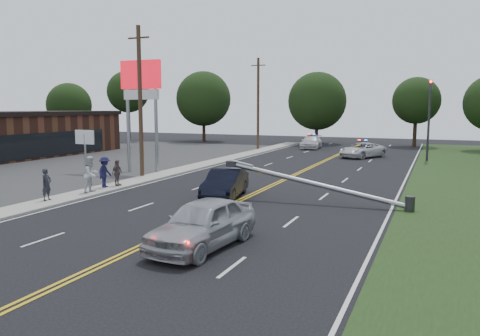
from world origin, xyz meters
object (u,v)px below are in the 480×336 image
at_px(bystander_b, 91,174).
at_px(emergency_a, 362,150).
at_px(utility_pole_mid, 140,101).
at_px(waiting_sedan, 203,223).
at_px(emergency_b, 311,142).
at_px(bystander_c, 105,172).
at_px(bystander_a, 47,184).
at_px(utility_pole_far, 258,104).
at_px(bystander_d, 117,173).
at_px(traffic_signal, 429,113).
at_px(fallen_streetlight, 325,186).
at_px(crashed_sedan, 225,183).
at_px(pylon_sign, 141,89).
at_px(small_sign, 85,141).

bearing_deg(bystander_b, emergency_a, -25.75).
distance_m(utility_pole_mid, waiting_sedan, 17.34).
bearing_deg(emergency_b, emergency_a, -53.76).
bearing_deg(bystander_c, bystander_a, 168.25).
height_order(utility_pole_far, bystander_b, utility_pole_far).
relative_size(utility_pole_far, emergency_a, 1.99).
height_order(bystander_a, bystander_d, bystander_a).
relative_size(utility_pole_mid, bystander_a, 6.29).
relative_size(waiting_sedan, emergency_b, 0.96).
relative_size(traffic_signal, fallen_streetlight, 0.75).
relative_size(bystander_a, bystander_b, 0.81).
bearing_deg(crashed_sedan, utility_pole_far, 96.81).
bearing_deg(pylon_sign, fallen_streetlight, -22.22).
distance_m(emergency_b, bystander_c, 31.23).
xyz_separation_m(small_sign, utility_pole_far, (4.80, 22.00, 2.75)).
distance_m(emergency_a, emergency_b, 10.23).
height_order(utility_pole_mid, bystander_b, utility_pole_mid).
xyz_separation_m(traffic_signal, bystander_d, (-16.42, -22.05, -3.31)).
bearing_deg(emergency_a, bystander_a, -84.83).
bearing_deg(emergency_a, bystander_b, -86.02).
bearing_deg(bystander_c, bystander_b, -177.90).
height_order(emergency_b, bystander_b, bystander_b).
bearing_deg(pylon_sign, utility_pole_far, 86.28).
relative_size(traffic_signal, bystander_b, 3.59).
distance_m(pylon_sign, crashed_sedan, 12.55).
xyz_separation_m(utility_pole_far, bystander_c, (0.78, -26.77, -4.08)).
distance_m(fallen_streetlight, emergency_a, 22.64).
bearing_deg(fallen_streetlight, bystander_a, -158.82).
relative_size(utility_pole_mid, bystander_b, 5.09).
bearing_deg(bystander_b, bystander_c, 8.90).
relative_size(utility_pole_far, crashed_sedan, 2.19).
height_order(pylon_sign, small_sign, pylon_sign).
xyz_separation_m(utility_pole_mid, emergency_a, (11.80, 18.58, -4.39)).
bearing_deg(bystander_c, emergency_b, -16.90).
xyz_separation_m(traffic_signal, bystander_a, (-16.91, -26.95, -3.29)).
xyz_separation_m(traffic_signal, waiting_sedan, (-6.33, -30.56, -3.38)).
height_order(utility_pole_mid, emergency_b, utility_pole_mid).
height_order(waiting_sedan, bystander_b, bystander_b).
relative_size(emergency_a, emergency_b, 1.00).
bearing_deg(crashed_sedan, fallen_streetlight, -6.92).
bearing_deg(small_sign, bystander_a, -58.96).
relative_size(waiting_sedan, bystander_c, 2.74).
height_order(utility_pole_mid, bystander_c, utility_pole_mid).
bearing_deg(bystander_d, crashed_sedan, -95.49).
xyz_separation_m(pylon_sign, utility_pole_mid, (1.30, -2.00, -0.91)).
relative_size(utility_pole_mid, emergency_a, 1.99).
bearing_deg(small_sign, pylon_sign, 29.74).
bearing_deg(bystander_d, emergency_b, -10.67).
bearing_deg(waiting_sedan, emergency_b, 104.42).
distance_m(crashed_sedan, waiting_sedan, 8.76).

